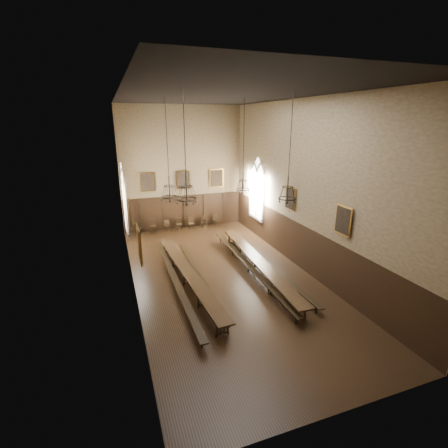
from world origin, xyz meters
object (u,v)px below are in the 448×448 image
table_right (258,267)px  chair_6 (216,222)px  chandelier_front_left (187,192)px  chandelier_front_right (287,191)px  table_left (188,278)px  bench_right_inner (248,267)px  chair_3 (179,226)px  bench_right_outer (266,265)px  bench_left_inner (199,278)px  chair_2 (168,228)px  chair_5 (204,224)px  chair_1 (153,229)px  chandelier_back_left (170,191)px  chair_4 (191,225)px  bench_left_outer (175,281)px  chandelier_back_right (243,183)px  chair_0 (139,230)px

table_right → chair_6: (0.53, 8.79, -0.12)m
chandelier_front_left → chandelier_front_right: (4.41, -0.19, -0.24)m
table_left → chandelier_front_right: 6.52m
bench_right_inner → chair_3: bearing=103.2°
table_right → bench_right_outer: (0.58, 0.24, -0.11)m
bench_left_inner → chandelier_front_left: 5.51m
chair_3 → chandelier_front_left: chandelier_front_left is taller
chair_2 → chair_5: (2.82, 0.02, -0.00)m
chair_1 → chandelier_back_left: (0.27, -6.38, 4.06)m
chair_4 → bench_left_outer: bearing=-112.5°
table_left → chair_2: size_ratio=11.20×
chair_1 → table_left: bearing=-77.0°
chandelier_front_right → table_right: bearing=93.4°
table_left → chandelier_back_right: (3.82, 2.23, 4.19)m
chandelier_front_left → bench_right_inner: bearing=32.3°
bench_left_inner → chandelier_back_left: bearing=111.0°
chair_4 → chair_6: size_ratio=0.94×
chair_1 → chandelier_front_left: (0.15, -10.84, 4.91)m
bench_left_inner → chandelier_back_right: size_ratio=1.84×
table_left → chandelier_back_right: 6.09m
bench_left_outer → chair_6: 10.10m
chair_3 → chair_1: bearing=-172.8°
bench_right_outer → chandelier_front_left: chandelier_front_left is taller
bench_left_inner → table_left: bearing=-177.5°
chair_4 → chandelier_front_right: 12.12m
chair_0 → chandelier_front_right: size_ratio=0.19×
chair_2 → chair_3: (0.90, 0.06, 0.00)m
bench_right_outer → chandelier_back_left: size_ratio=1.95×
table_left → bench_left_outer: bearing=175.5°
chair_0 → chair_4: chair_0 is taller
chandelier_back_left → table_left: bearing=-82.3°
bench_left_inner → chandelier_front_right: 6.29m
chair_4 → chair_5: 1.00m
chair_4 → chair_6: bearing=-0.7°
bench_right_outer → chair_1: bearing=120.6°
chair_1 → table_right: bearing=-53.8°
chair_1 → chandelier_back_right: size_ratio=0.21×
bench_left_outer → chair_3: bearing=76.5°
chandelier_back_left → bench_left_outer: bearing=-99.3°
bench_left_outer → chandelier_back_right: bearing=25.8°
chair_6 → table_right: bearing=-101.1°
bench_left_inner → chair_0: (-2.15, 8.76, 0.00)m
chair_1 → bench_right_outer: bearing=-50.2°
bench_left_inner → table_right: bearing=-0.3°
bench_right_inner → chandelier_back_right: (0.43, 1.97, 4.26)m
chandelier_back_left → bench_right_inner: bearing=-29.0°
chair_3 → chandelier_front_right: (2.58, -11.07, 4.71)m
chair_5 → chair_2: bearing=179.3°
table_right → chair_5: 8.70m
chair_0 → chair_3: bearing=13.6°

